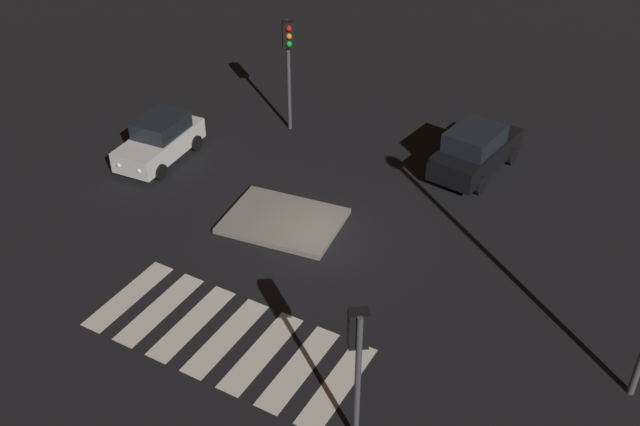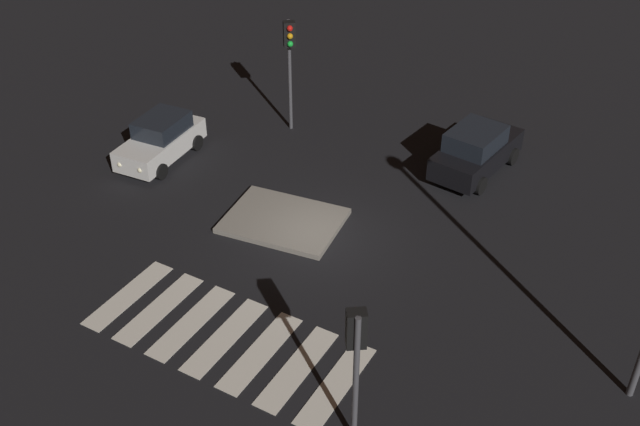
# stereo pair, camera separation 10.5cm
# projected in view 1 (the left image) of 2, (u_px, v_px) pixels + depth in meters

# --- Properties ---
(ground_plane) EXTENTS (80.00, 80.00, 0.00)m
(ground_plane) POSITION_uv_depth(u_px,v_px,m) (320.00, 239.00, 24.20)
(ground_plane) COLOR black
(traffic_island) EXTENTS (4.06, 3.25, 0.18)m
(traffic_island) POSITION_uv_depth(u_px,v_px,m) (283.00, 221.00, 24.85)
(traffic_island) COLOR gray
(traffic_island) RESTS_ON ground
(car_white) EXTENTS (2.00, 3.87, 1.64)m
(car_white) POSITION_uv_depth(u_px,v_px,m) (160.00, 140.00, 27.84)
(car_white) COLOR silver
(car_white) RESTS_ON ground
(car_black) EXTENTS (2.35, 4.26, 1.79)m
(car_black) POSITION_uv_depth(u_px,v_px,m) (476.00, 150.00, 27.09)
(car_black) COLOR black
(car_black) RESTS_ON ground
(traffic_light_west) EXTENTS (0.54, 0.53, 4.49)m
(traffic_light_west) POSITION_uv_depth(u_px,v_px,m) (289.00, 49.00, 28.20)
(traffic_light_west) COLOR #47474C
(traffic_light_west) RESTS_ON ground
(traffic_light_east) EXTENTS (0.54, 0.53, 3.84)m
(traffic_light_east) POSITION_uv_depth(u_px,v_px,m) (358.00, 345.00, 16.23)
(traffic_light_east) COLOR #47474C
(traffic_light_east) RESTS_ON ground
(crosswalk_near) EXTENTS (7.60, 3.20, 0.02)m
(crosswalk_near) POSITION_uv_depth(u_px,v_px,m) (226.00, 337.00, 20.51)
(crosswalk_near) COLOR silver
(crosswalk_near) RESTS_ON ground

